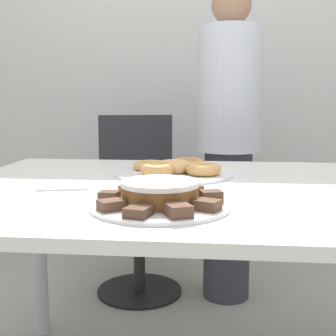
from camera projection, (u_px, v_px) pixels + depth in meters
name	position (u px, v px, depth m)	size (l,w,h in m)	color
wall_back	(206.00, 50.00, 2.91)	(8.00, 0.05, 2.60)	silver
table	(191.00, 213.00, 1.39)	(1.45, 1.08, 0.75)	silver
person_standing	(229.00, 139.00, 2.28)	(0.31, 0.31, 1.53)	#383842
office_chair_left	(138.00, 207.00, 2.44)	(0.53, 0.53, 0.91)	black
plate_cake	(160.00, 206.00, 1.10)	(0.33, 0.33, 0.01)	white
plate_donuts	(174.00, 174.00, 1.57)	(0.40, 0.40, 0.01)	white
frosted_cake	(160.00, 192.00, 1.10)	(0.18, 0.18, 0.06)	brown
lamington_0	(161.00, 188.00, 1.22)	(0.05, 0.06, 0.03)	brown
lamington_1	(130.00, 191.00, 1.20)	(0.06, 0.06, 0.02)	brown
lamington_2	(109.00, 197.00, 1.12)	(0.05, 0.04, 0.03)	#513828
lamington_3	(111.00, 205.00, 1.04)	(0.07, 0.07, 0.02)	brown
lamington_4	(138.00, 212.00, 0.99)	(0.06, 0.07, 0.02)	#513828
lamington_5	(179.00, 210.00, 0.99)	(0.07, 0.07, 0.03)	brown
lamington_6	(207.00, 205.00, 1.04)	(0.07, 0.06, 0.02)	brown
lamington_7	(211.00, 196.00, 1.12)	(0.06, 0.05, 0.03)	#513828
lamington_8	(192.00, 191.00, 1.20)	(0.06, 0.06, 0.02)	#513828
donut_0	(174.00, 166.00, 1.56)	(0.12, 0.12, 0.04)	#E5AD66
donut_1	(189.00, 163.00, 1.65)	(0.12, 0.12, 0.03)	#C68447
donut_2	(151.00, 165.00, 1.62)	(0.12, 0.12, 0.03)	tan
donut_3	(157.00, 170.00, 1.49)	(0.11, 0.11, 0.04)	#D18E4C
donut_4	(203.00, 169.00, 1.51)	(0.12, 0.12, 0.04)	tan
napkin	(64.00, 186.00, 1.36)	(0.17, 0.15, 0.01)	white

